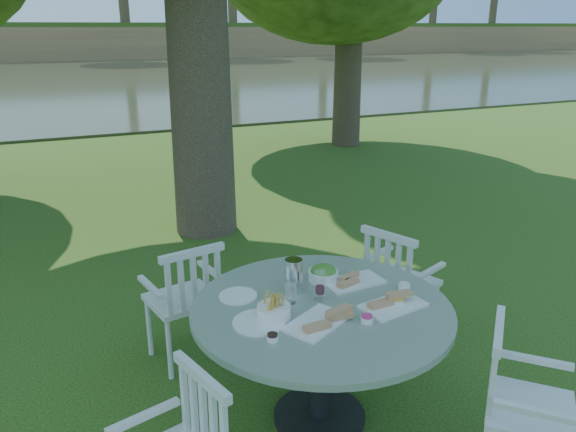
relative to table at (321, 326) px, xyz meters
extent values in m
plane|color=#1B3B0C|center=(0.39, 1.13, -0.64)|extent=(140.00, 140.00, 0.00)
cylinder|color=black|center=(0.00, 0.00, -0.62)|extent=(0.56, 0.56, 0.04)
cylinder|color=black|center=(0.00, 0.00, -0.25)|extent=(0.12, 0.12, 0.69)
cylinder|color=gray|center=(0.00, 0.00, 0.11)|extent=(1.50, 1.50, 0.04)
cylinder|color=silver|center=(1.23, 0.47, -0.41)|extent=(0.04, 0.04, 0.45)
cylinder|color=silver|center=(1.08, 0.84, -0.41)|extent=(0.04, 0.04, 0.45)
cylinder|color=silver|center=(0.89, 0.34, -0.41)|extent=(0.04, 0.04, 0.45)
cylinder|color=silver|center=(0.75, 0.71, -0.41)|extent=(0.04, 0.04, 0.45)
cube|color=silver|center=(0.99, 0.59, -0.17)|extent=(0.56, 0.58, 0.04)
cube|color=silver|center=(0.80, 0.52, 0.04)|extent=(0.20, 0.45, 0.46)
cylinder|color=silver|center=(-0.41, 1.21, -0.42)|extent=(0.04, 0.04, 0.45)
cylinder|color=silver|center=(-0.80, 1.14, -0.42)|extent=(0.04, 0.04, 0.45)
cylinder|color=silver|center=(-0.34, 0.86, -0.42)|extent=(0.04, 0.04, 0.45)
cylinder|color=silver|center=(-0.73, 0.79, -0.42)|extent=(0.04, 0.04, 0.45)
cube|color=silver|center=(-0.57, 1.00, -0.17)|extent=(0.53, 0.49, 0.04)
cube|color=silver|center=(-0.53, 0.80, 0.04)|extent=(0.46, 0.12, 0.46)
cube|color=silver|center=(-0.84, -0.47, 0.00)|extent=(0.15, 0.43, 0.43)
cylinder|color=silver|center=(0.73, -0.64, -0.42)|extent=(0.04, 0.04, 0.44)
cube|color=silver|center=(0.71, -0.90, -0.17)|extent=(0.62, 0.61, 0.04)
cube|color=silver|center=(0.58, -0.76, 0.03)|extent=(0.36, 0.34, 0.45)
cube|color=white|center=(-0.12, -0.17, 0.14)|extent=(0.42, 0.36, 0.01)
cube|color=white|center=(0.36, -0.18, 0.14)|extent=(0.39, 0.27, 0.01)
cube|color=white|center=(0.32, 0.19, 0.14)|extent=(0.38, 0.22, 0.02)
cylinder|color=white|center=(-0.40, -0.04, 0.14)|extent=(0.29, 0.29, 0.01)
cylinder|color=white|center=(-0.40, 0.30, 0.14)|extent=(0.23, 0.23, 0.01)
cylinder|color=white|center=(-0.30, -0.02, 0.17)|extent=(0.19, 0.19, 0.07)
cylinder|color=white|center=(0.17, 0.30, 0.17)|extent=(0.19, 0.19, 0.06)
cylinder|color=silver|center=(-0.07, 0.23, 0.24)|extent=(0.11, 0.11, 0.21)
cylinder|color=white|center=(0.03, 0.07, 0.22)|extent=(0.07, 0.07, 0.18)
cylinder|color=white|center=(-0.15, 0.11, 0.19)|extent=(0.07, 0.07, 0.12)
cylinder|color=white|center=(-0.26, -0.05, 0.20)|extent=(0.07, 0.07, 0.12)
cylinder|color=white|center=(0.14, -0.27, 0.15)|extent=(0.07, 0.07, 0.03)
cylinder|color=white|center=(0.40, -0.17, 0.15)|extent=(0.07, 0.07, 0.03)
cylinder|color=white|center=(0.55, -0.03, 0.15)|extent=(0.07, 0.07, 0.03)
cylinder|color=white|center=(-0.40, -0.23, 0.15)|extent=(0.06, 0.06, 0.03)
cube|color=#2C331E|center=(0.39, 24.13, -0.64)|extent=(100.00, 28.00, 0.12)
cube|color=olive|center=(0.39, 39.63, 0.46)|extent=(100.00, 3.00, 2.20)
cube|color=#1B3B0C|center=(0.39, 47.13, 1.71)|extent=(100.00, 18.00, 0.30)
camera|label=1|loc=(-1.36, -2.53, 1.65)|focal=35.00mm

